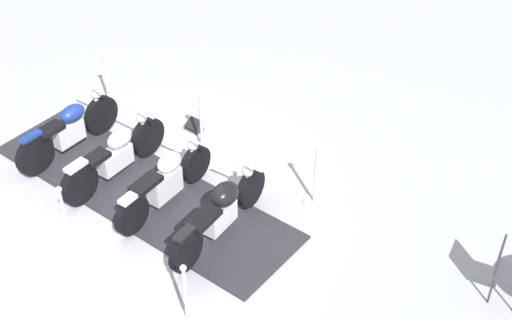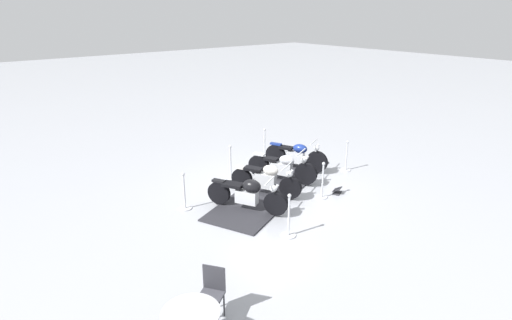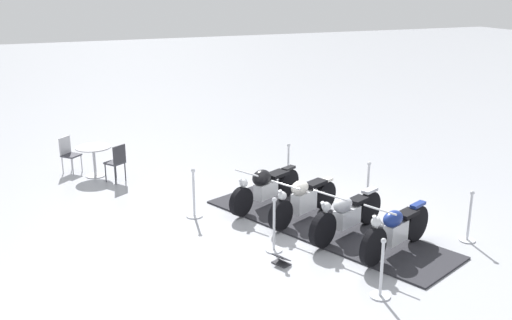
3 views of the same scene
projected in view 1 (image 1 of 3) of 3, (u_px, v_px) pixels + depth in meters
The scene contains 13 objects.
ground_plane at pixel (142, 191), 11.86m from camera, with size 80.00×80.00×0.00m, color #A8AAB2.
display_platform at pixel (142, 190), 11.85m from camera, with size 5.54×1.59×0.04m, color #28282D.
motorcycle_black at pixel (221, 210), 10.77m from camera, with size 1.17×2.07×0.93m.
motorcycle_cream at pixel (165, 181), 11.31m from camera, with size 1.14×1.99×0.93m.
motorcycle_chrome at pixel (115, 155), 11.85m from camera, with size 1.13×2.10×1.00m.
motorcycle_navy at pixel (70, 128), 12.37m from camera, with size 1.03×2.03×1.03m.
stanchion_right_mid at pixel (202, 131), 12.57m from camera, with size 0.32×0.32×1.07m.
stanchion_left_mid at pixel (67, 227), 10.73m from camera, with size 0.35×0.35×1.10m.
stanchion_left_front at pixel (186, 304), 9.60m from camera, with size 0.34×0.34×1.04m.
stanchion_right_front at pixel (315, 187), 11.45m from camera, with size 0.36×0.36×1.08m.
stanchion_right_rear at pixel (107, 87), 13.73m from camera, with size 0.34×0.34×1.02m.
info_placard at pixel (194, 127), 13.16m from camera, with size 0.37×0.31×0.19m.
cafe_chair_across_table at pixel (506, 268), 9.77m from camera, with size 0.56×0.56×0.96m.
Camera 1 is at (8.76, -2.77, 7.75)m, focal length 51.43 mm.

